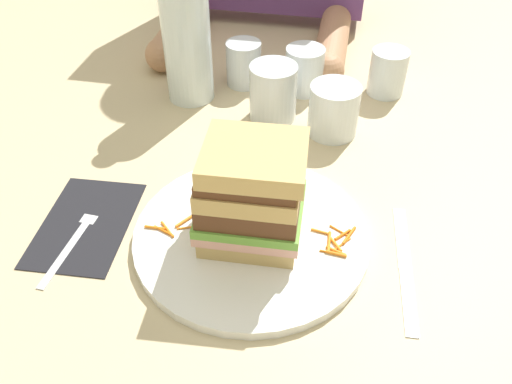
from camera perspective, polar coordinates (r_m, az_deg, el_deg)
ground_plane at (r=0.67m, az=1.29°, el=-4.41°), size 3.00×3.00×0.00m
main_plate at (r=0.66m, az=-0.50°, el=-4.71°), size 0.29×0.29×0.01m
sandwich at (r=0.61m, az=-0.47°, el=-0.17°), size 0.13×0.12×0.13m
carrot_shred_0 at (r=0.67m, az=-9.58°, el=-4.01°), size 0.02×0.02×0.00m
carrot_shred_1 at (r=0.67m, az=-9.95°, el=-4.19°), size 0.03×0.01×0.00m
carrot_shred_2 at (r=0.67m, az=-7.83°, el=-3.17°), size 0.02×0.02×0.00m
carrot_shred_3 at (r=0.67m, az=-7.66°, el=-3.86°), size 0.02×0.01×0.00m
carrot_shred_4 at (r=0.67m, az=-10.88°, el=-3.81°), size 0.03×0.00×0.00m
carrot_shred_5 at (r=0.64m, az=8.15°, el=-6.51°), size 0.03×0.00×0.00m
carrot_shred_6 at (r=0.65m, az=8.55°, el=-5.53°), size 0.02×0.02×0.00m
carrot_shred_7 at (r=0.66m, az=9.00°, el=-4.18°), size 0.03×0.02×0.00m
carrot_shred_8 at (r=0.65m, az=9.24°, el=-5.64°), size 0.02×0.03×0.00m
carrot_shred_9 at (r=0.66m, az=7.05°, el=-4.29°), size 0.03×0.01×0.00m
carrot_shred_10 at (r=0.65m, az=7.91°, el=-5.40°), size 0.00×0.03×0.00m
carrot_shred_11 at (r=0.66m, az=9.37°, el=-4.44°), size 0.02×0.02×0.00m
carrot_shred_12 at (r=0.64m, az=8.64°, el=-6.32°), size 0.03×0.01×0.00m
carrot_shred_13 at (r=0.66m, az=10.04°, el=-4.58°), size 0.02×0.03×0.00m
carrot_shred_14 at (r=0.64m, az=8.67°, el=-6.63°), size 0.03×0.01×0.00m
napkin_dark at (r=0.72m, az=-17.94°, el=-3.24°), size 0.12×0.18×0.00m
fork at (r=0.70m, az=-18.82°, el=-4.29°), size 0.02×0.17×0.00m
knife at (r=0.66m, az=15.88°, el=-8.06°), size 0.03×0.20×0.00m
juice_glass at (r=0.83m, az=8.37°, el=8.45°), size 0.08×0.08×0.08m
water_bottle at (r=0.89m, az=-7.60°, el=17.01°), size 0.08×0.08×0.27m
empty_tumbler_0 at (r=0.94m, az=5.10°, el=13.05°), size 0.07×0.07×0.08m
empty_tumbler_1 at (r=0.86m, az=1.87°, el=10.74°), size 0.08×0.08×0.09m
empty_tumbler_2 at (r=0.96m, az=-1.34°, el=13.73°), size 0.06×0.06×0.08m
empty_tumbler_3 at (r=0.95m, az=14.07°, el=12.46°), size 0.06×0.06×0.08m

